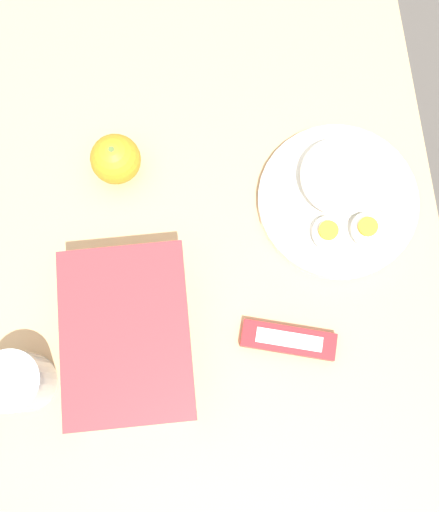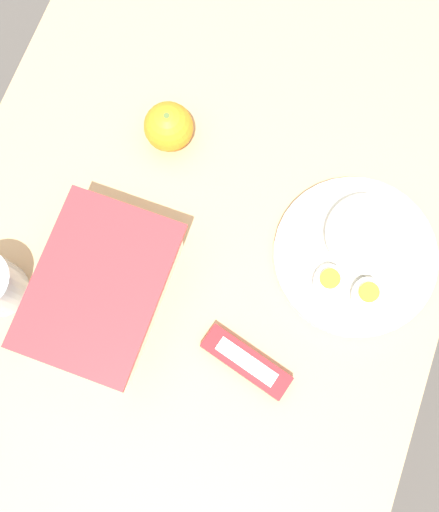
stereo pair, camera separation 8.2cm
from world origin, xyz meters
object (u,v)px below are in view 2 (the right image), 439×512
object	(u,v)px
rice_plate	(358,251)
food_container	(104,292)
candy_bar	(246,362)
orange_fruit	(169,127)

from	to	relation	value
rice_plate	food_container	bearing A→B (deg)	119.91
food_container	rice_plate	xyz separation A→B (m)	(0.18, -0.30, -0.02)
food_container	candy_bar	xyz separation A→B (m)	(-0.02, -0.21, -0.03)
orange_fruit	rice_plate	size ratio (longest dim) A/B	0.31
orange_fruit	candy_bar	world-z (taller)	orange_fruit
candy_bar	food_container	bearing A→B (deg)	84.25
orange_fruit	candy_bar	size ratio (longest dim) A/B	0.54
food_container	candy_bar	size ratio (longest dim) A/B	1.67
candy_bar	rice_plate	bearing A→B (deg)	-25.84
orange_fruit	candy_bar	xyz separation A→B (m)	(-0.27, -0.22, -0.03)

